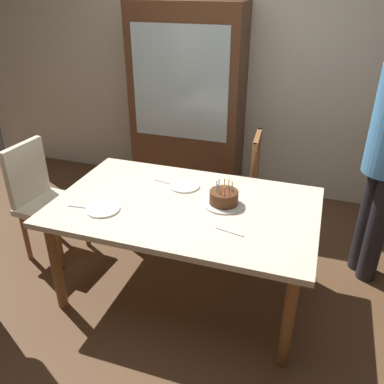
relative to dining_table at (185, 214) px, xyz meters
The scene contains 12 objects.
ground 0.66m from the dining_table, ahead, with size 6.40×6.40×0.00m, color brown.
back_wall 1.96m from the dining_table, 90.00° to the left, with size 6.40×0.10×2.60m, color silver.
dining_table is the anchor object (origin of this frame).
birthday_cake 0.29m from the dining_table, 17.57° to the left, with size 0.28×0.28×0.17m.
plate_near_celebrant 0.54m from the dining_table, 153.27° to the right, with size 0.22×0.22×0.01m, color white.
plate_far_side 0.27m from the dining_table, 109.85° to the left, with size 0.22×0.22×0.01m, color white.
fork_near_celebrant 0.69m from the dining_table, 158.14° to the right, with size 0.18×0.02×0.01m, color silver.
fork_far_side 0.37m from the dining_table, 133.91° to the left, with size 0.18×0.02×0.01m, color silver.
fork_near_guest 0.44m from the dining_table, 32.64° to the right, with size 0.18×0.02×0.01m, color silver.
chair_spindle_back 0.89m from the dining_table, 80.33° to the left, with size 0.47×0.47×0.95m.
chair_upholstered 1.27m from the dining_table, behind, with size 0.48×0.47×0.95m.
china_cabinet 1.67m from the dining_table, 108.33° to the left, with size 1.10×0.45×1.90m.
Camera 1 is at (0.79, -2.21, 2.07)m, focal length 37.77 mm.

